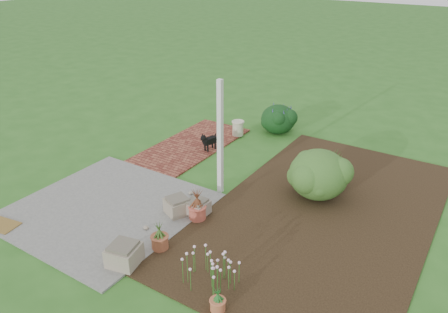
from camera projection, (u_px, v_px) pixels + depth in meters
The scene contains 19 objects.
ground at pixel (206, 190), 9.57m from camera, with size 80.00×80.00×0.00m, color #2B611E.
concrete_patio at pixel (107, 208), 8.84m from camera, with size 3.50×3.50×0.04m, color #61615E.
brick_path at pixel (192, 145), 11.72m from camera, with size 1.60×3.50×0.04m, color maroon.
garden_bed at pixel (323, 212), 8.72m from camera, with size 4.00×7.00×0.03m, color black.
veranda_post at pixel (220, 139), 8.96m from camera, with size 0.10×0.10×2.50m, color white.
stone_trough_near at pixel (124, 255), 7.20m from camera, with size 0.49×0.49×0.32m, color gray.
stone_trough_mid at pixel (197, 208), 8.57m from camera, with size 0.41×0.41×0.27m, color #726658.
stone_trough_far at pixel (178, 206), 8.60m from camera, with size 0.44×0.44×0.29m, color #7C705B.
coir_doormat at pixel (1, 225), 8.26m from camera, with size 0.64×0.41×0.02m, color brown.
black_dog at pixel (209, 140), 11.24m from camera, with size 0.25×0.53×0.47m.
cream_ceramic_urn at pixel (238, 128), 12.20m from camera, with size 0.31×0.31×0.41m, color beige.
evergreen_shrub at pixel (319, 173), 9.08m from camera, with size 1.24×1.24×1.05m, color #143F19.
agapanthus_clump_back at pixel (330, 165), 9.62m from camera, with size 0.97×0.97×0.88m, color #1B3E12, non-canonical shape.
agapanthus_clump_front at pixel (327, 160), 10.02m from camera, with size 0.82×0.82×0.73m, color #144014, non-canonical shape.
pink_flower_patch at pixel (207, 273), 6.65m from camera, with size 0.88×0.88×0.56m, color #113D0F, non-canonical shape.
terracotta_pot_bronze at pixel (197, 212), 8.45m from camera, with size 0.33×0.33×0.27m, color #B84F3E.
terracotta_pot_small_left at pixel (218, 305), 6.30m from camera, with size 0.22×0.22×0.18m, color #B6603D.
terracotta_pot_small_right at pixel (160, 242), 7.60m from camera, with size 0.29×0.29×0.25m, color #9B5234.
purple_flowering_bush at pixel (278, 118), 12.42m from camera, with size 0.98×0.98×0.83m, color black.
Camera 1 is at (4.84, -6.79, 4.76)m, focal length 35.00 mm.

